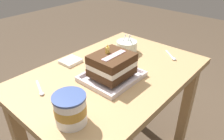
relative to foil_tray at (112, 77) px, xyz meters
The scene contains 8 objects.
dining_table 0.15m from the foil_tray, 40.22° to the left, with size 1.03×0.68×0.74m.
foil_tray is the anchor object (origin of this frame).
birthday_cake 0.07m from the foil_tray, 90.00° to the left, with size 0.20×0.17×0.15m.
bowl_stack 0.34m from the foil_tray, 24.92° to the left, with size 0.13×0.13×0.13m.
ice_cream_tub 0.35m from the foil_tray, 165.16° to the right, with size 0.13×0.13×0.12m.
serving_spoon_near_tray 0.35m from the foil_tray, 150.61° to the left, with size 0.07×0.14×0.01m.
serving_spoon_by_bowls 0.43m from the foil_tray, 17.23° to the right, with size 0.11×0.12×0.01m.
napkin_pile 0.29m from the foil_tray, 95.54° to the left, with size 0.11×0.10×0.02m.
Camera 1 is at (-0.75, -0.65, 1.32)m, focal length 34.48 mm.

